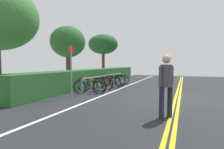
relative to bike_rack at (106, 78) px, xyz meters
The scene contains 17 objects.
ground_plane 4.52m from the bike_rack, 108.93° to the right, with size 28.88×11.58×0.05m, color #232628.
centre_line_yellow_inner 4.59m from the bike_rack, 108.60° to the right, with size 26.00×0.10×0.00m, color gold.
centre_line_yellow_outer 4.44m from the bike_rack, 109.26° to the right, with size 26.00×0.10×0.00m, color gold.
bike_lane_stripe_white 1.83m from the bike_rack, 147.13° to the right, with size 26.00×0.12×0.00m, color white.
bike_rack is the anchor object (origin of this frame).
bicycle_0 2.21m from the bike_rack, behind, with size 0.52×1.69×0.72m.
bicycle_1 1.54m from the bike_rack, behind, with size 0.46×1.74×0.79m.
bicycle_2 0.74m from the bike_rack, behind, with size 0.46×1.78×0.79m.
bicycle_3 0.25m from the bike_rack, 56.35° to the right, with size 0.46×1.85×0.78m.
bicycle_4 0.84m from the bike_rack, ahead, with size 0.59×1.74×0.76m.
bicycle_5 1.47m from the bike_rack, ahead, with size 0.56×1.82×0.78m.
bicycle_6 2.33m from the bike_rack, ahead, with size 0.46×1.69×0.72m.
pedestrian 6.36m from the bike_rack, 140.56° to the right, with size 0.38×0.37×1.76m.
sign_post_near 3.48m from the bike_rack, behind, with size 0.36×0.10×2.30m.
hedge_backdrop 2.21m from the bike_rack, 47.25° to the left, with size 14.52×1.38×1.10m, color #235626.
tree_mid 4.29m from the bike_rack, 75.37° to the left, with size 2.51×2.51×4.21m.
tree_far_right 7.73m from the bike_rack, 26.10° to the left, with size 2.97×2.97×4.43m.
Camera 1 is at (-8.57, -0.26, 1.52)m, focal length 28.67 mm.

